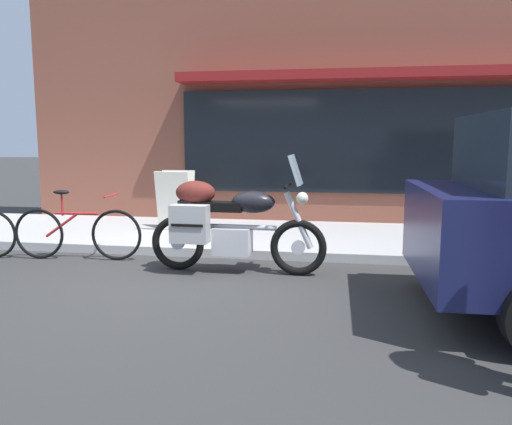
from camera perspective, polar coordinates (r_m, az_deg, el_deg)
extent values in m
plane|color=#323232|center=(5.83, -9.35, -7.59)|extent=(80.00, 80.00, 0.00)
torus|color=black|center=(5.94, 4.75, -3.94)|extent=(0.66, 0.10, 0.66)
cylinder|color=silver|center=(5.94, 4.75, -3.94)|extent=(0.16, 0.06, 0.16)
torus|color=black|center=(6.26, -8.76, -3.39)|extent=(0.66, 0.10, 0.66)
cylinder|color=silver|center=(6.26, -8.76, -3.39)|extent=(0.16, 0.06, 0.16)
cube|color=silver|center=(6.06, -2.65, -3.20)|extent=(0.45, 0.31, 0.32)
cylinder|color=silver|center=(6.02, -2.19, -1.63)|extent=(0.96, 0.08, 0.06)
ellipsoid|color=black|center=(5.93, -0.33, 1.16)|extent=(0.53, 0.29, 0.26)
cube|color=black|center=(6.04, -4.24, 0.68)|extent=(0.60, 0.25, 0.11)
cube|color=black|center=(6.13, -7.22, 0.57)|extent=(0.28, 0.23, 0.18)
cylinder|color=silver|center=(5.88, 4.79, -0.89)|extent=(0.35, 0.08, 0.67)
cylinder|color=black|center=(5.85, 3.66, 3.02)|extent=(0.05, 0.62, 0.04)
cube|color=silver|center=(5.83, 4.46, 4.77)|extent=(0.16, 0.32, 0.35)
sphere|color=#EAEACC|center=(5.84, 5.21, 1.62)|extent=(0.14, 0.14, 0.14)
cube|color=#ABABAB|center=(5.91, -7.45, -1.28)|extent=(0.44, 0.21, 0.44)
cube|color=black|center=(5.81, -7.76, -1.45)|extent=(0.37, 0.02, 0.03)
ellipsoid|color=#591E19|center=(6.10, -6.80, 2.24)|extent=(0.49, 0.33, 0.28)
torus|color=black|center=(6.91, -15.38, -2.45)|extent=(0.67, 0.10, 0.67)
torus|color=black|center=(7.34, -23.14, -2.22)|extent=(0.67, 0.10, 0.67)
cylinder|color=#B22323|center=(7.07, -19.48, -0.10)|extent=(0.58, 0.08, 0.04)
cylinder|color=#B22323|center=(7.18, -20.96, -1.35)|extent=(0.45, 0.07, 0.33)
cylinder|color=#B22323|center=(7.13, -20.92, 0.87)|extent=(0.03, 0.03, 0.30)
ellipsoid|color=black|center=(7.12, -20.98, 2.15)|extent=(0.23, 0.12, 0.06)
cylinder|color=#B22323|center=(6.86, -15.93, 1.84)|extent=(0.07, 0.48, 0.03)
cylinder|color=black|center=(5.97, 23.38, -4.53)|extent=(0.66, 0.23, 0.66)
cube|color=silver|center=(8.22, -9.28, 1.25)|extent=(0.55, 0.20, 0.96)
cube|color=silver|center=(8.42, -8.80, 1.42)|extent=(0.55, 0.20, 0.96)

